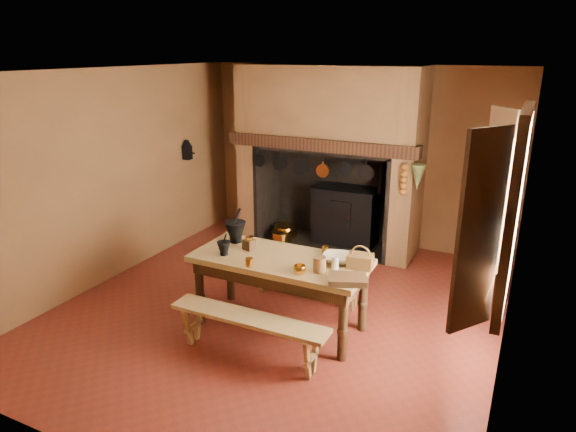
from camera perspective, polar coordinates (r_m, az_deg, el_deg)
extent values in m
plane|color=maroon|center=(6.36, -0.96, -10.26)|extent=(5.50, 5.50, 0.00)
plane|color=silver|center=(5.60, -1.12, 15.82)|extent=(5.50, 5.50, 0.00)
cube|color=brown|center=(8.30, 7.66, 6.69)|extent=(5.00, 0.02, 2.80)
cube|color=brown|center=(7.28, -18.92, 4.24)|extent=(0.02, 5.50, 2.80)
cube|color=brown|center=(5.24, 24.13, -1.57)|extent=(0.02, 5.50, 2.80)
cube|color=brown|center=(3.76, -20.64, -8.78)|extent=(5.00, 0.02, 2.80)
cube|color=brown|center=(8.51, -3.34, 7.10)|extent=(0.30, 0.90, 2.80)
cube|color=brown|center=(7.63, 13.36, 5.35)|extent=(0.30, 0.90, 2.80)
cube|color=brown|center=(7.86, 4.71, 12.06)|extent=(2.20, 0.90, 1.20)
cube|color=black|center=(7.57, 3.50, 7.94)|extent=(2.95, 0.22, 0.18)
cube|color=black|center=(8.51, 5.51, 2.90)|extent=(2.20, 0.06, 1.60)
cube|color=black|center=(8.38, 4.33, -3.00)|extent=(2.20, 0.90, 0.02)
cube|color=black|center=(8.29, 6.39, -0.09)|extent=(1.00, 0.50, 0.90)
cube|color=black|center=(8.13, 6.46, 3.02)|extent=(1.04, 0.54, 0.04)
cube|color=black|center=(8.02, 5.79, 0.07)|extent=(0.35, 0.02, 0.45)
cylinder|color=black|center=(7.91, 10.35, 4.88)|extent=(0.10, 0.10, 0.70)
cylinder|color=gold|center=(8.05, 4.74, 0.18)|extent=(0.03, 0.03, 0.03)
cylinder|color=gold|center=(7.96, 6.75, -0.12)|extent=(0.03, 0.03, 0.03)
cylinder|color=gold|center=(8.63, -0.28, -1.66)|extent=(0.40, 0.40, 0.20)
cylinder|color=gold|center=(8.41, -0.73, -2.30)|extent=(0.34, 0.34, 0.18)
cube|color=black|center=(8.81, -1.16, -1.39)|extent=(0.18, 0.18, 0.16)
cone|color=#54612D|center=(7.10, 14.21, 4.19)|extent=(0.20, 0.20, 0.35)
cube|color=white|center=(4.77, 24.11, 0.38)|extent=(0.02, 1.00, 1.60)
cube|color=#331D10|center=(4.61, 25.08, 10.42)|extent=(0.08, 1.16, 0.08)
cube|color=#331D10|center=(5.07, 22.54, -8.64)|extent=(0.08, 1.16, 0.08)
cube|color=#331D10|center=(4.14, 20.47, -1.76)|extent=(0.29, 0.39, 1.60)
cube|color=#331D10|center=(5.44, 22.07, 2.67)|extent=(0.29, 0.39, 1.60)
cube|color=black|center=(8.36, -11.14, 6.93)|extent=(0.12, 0.12, 0.22)
cone|color=black|center=(8.33, -11.20, 7.95)|extent=(0.16, 0.16, 0.10)
cylinder|color=black|center=(8.30, -10.63, 6.89)|extent=(0.12, 0.02, 0.02)
cube|color=tan|center=(5.65, -0.88, -4.94)|extent=(1.95, 0.86, 0.06)
cube|color=#331D10|center=(5.69, -0.88, -5.94)|extent=(1.82, 0.74, 0.15)
cylinder|color=#331D10|center=(5.99, -9.77, -8.26)|extent=(0.10, 0.10, 0.78)
cylinder|color=#331D10|center=(5.27, 6.12, -12.01)|extent=(0.10, 0.10, 0.78)
cylinder|color=#331D10|center=(6.47, -6.44, -6.02)|extent=(0.10, 0.10, 0.78)
cylinder|color=#331D10|center=(5.81, 8.34, -9.06)|extent=(0.10, 0.10, 0.78)
cube|color=tan|center=(5.25, -4.44, -11.24)|extent=(1.70, 0.30, 0.04)
cube|color=tan|center=(6.40, 2.05, -5.96)|extent=(1.53, 0.27, 0.04)
cylinder|color=black|center=(6.11, -5.81, -2.68)|extent=(0.15, 0.15, 0.04)
cone|color=black|center=(6.06, -5.85, -1.59)|extent=(0.25, 0.25, 0.20)
cylinder|color=black|center=(5.99, -5.67, -0.06)|extent=(0.10, 0.07, 0.20)
cylinder|color=black|center=(5.75, -7.11, -4.18)|extent=(0.09, 0.09, 0.03)
cone|color=black|center=(5.72, -7.14, -3.46)|extent=(0.15, 0.15, 0.13)
cylinder|color=black|center=(5.67, -7.03, -2.46)|extent=(0.06, 0.02, 0.13)
cube|color=#331D10|center=(5.86, -4.34, -3.16)|extent=(0.15, 0.15, 0.12)
cylinder|color=gold|center=(5.83, -4.35, -2.49)|extent=(0.09, 0.09, 0.03)
cylinder|color=black|center=(5.80, -3.94, -2.25)|extent=(0.10, 0.04, 0.03)
cylinder|color=gold|center=(5.42, -4.33, -5.14)|extent=(0.10, 0.10, 0.09)
cylinder|color=gold|center=(5.75, 4.15, -3.77)|extent=(0.08, 0.08, 0.08)
imported|color=beige|center=(5.54, 5.54, -4.70)|extent=(0.39, 0.39, 0.08)
cylinder|color=brown|center=(5.27, 3.53, -5.40)|extent=(0.13, 0.13, 0.16)
cylinder|color=beige|center=(5.36, 5.25, -5.22)|extent=(0.09, 0.09, 0.13)
cube|color=#543B19|center=(5.41, 8.02, -5.00)|extent=(0.28, 0.22, 0.15)
torus|color=#543B19|center=(5.38, 8.05, -4.28)|extent=(0.21, 0.05, 0.21)
cube|color=#331D10|center=(5.09, 6.61, -6.99)|extent=(0.45, 0.39, 0.06)
imported|color=gold|center=(5.22, 1.32, -5.99)|extent=(0.14, 0.14, 0.10)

